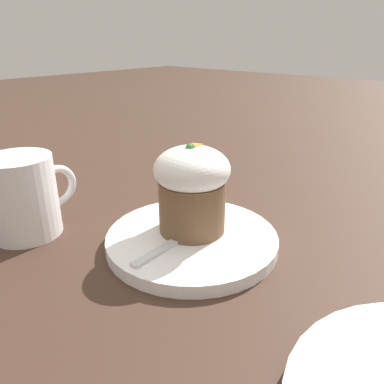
% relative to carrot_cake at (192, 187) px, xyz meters
% --- Properties ---
extents(ground_plane, '(4.00, 4.00, 0.00)m').
position_rel_carrot_cake_xyz_m(ground_plane, '(-0.01, -0.01, -0.07)').
color(ground_plane, '#3D281E').
extents(dessert_plate, '(0.20, 0.20, 0.02)m').
position_rel_carrot_cake_xyz_m(dessert_plate, '(-0.01, -0.01, -0.06)').
color(dessert_plate, white).
rests_on(dessert_plate, ground_plane).
extents(carrot_cake, '(0.09, 0.09, 0.11)m').
position_rel_carrot_cake_xyz_m(carrot_cake, '(0.00, 0.00, 0.00)').
color(carrot_cake, brown).
rests_on(carrot_cake, dessert_plate).
extents(spoon, '(0.12, 0.03, 0.01)m').
position_rel_carrot_cake_xyz_m(spoon, '(-0.02, -0.01, -0.05)').
color(spoon, silver).
rests_on(spoon, dessert_plate).
extents(coffee_cup, '(0.12, 0.08, 0.10)m').
position_rel_carrot_cake_xyz_m(coffee_cup, '(-0.12, 0.17, -0.02)').
color(coffee_cup, white).
rests_on(coffee_cup, ground_plane).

